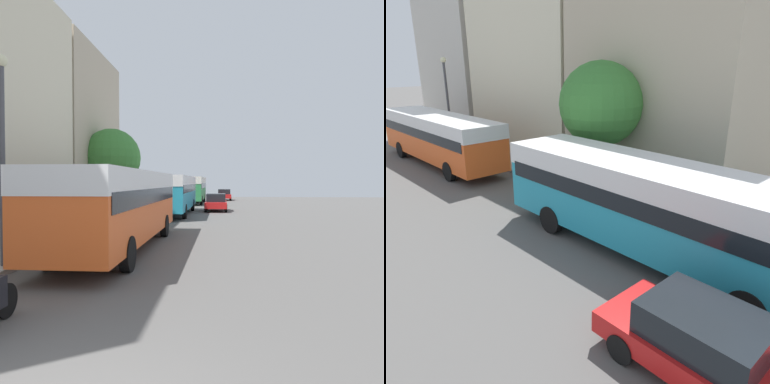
{
  "view_description": "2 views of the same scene",
  "coord_description": "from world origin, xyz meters",
  "views": [
    {
      "loc": [
        1.76,
        -3.23,
        2.5
      ],
      "look_at": [
        -0.65,
        27.04,
        1.69
      ],
      "focal_mm": 35.0,
      "sensor_mm": 36.0,
      "label": 1
    },
    {
      "loc": [
        6.95,
        31.44,
        5.87
      ],
      "look_at": [
        -0.72,
        23.32,
        1.91
      ],
      "focal_mm": 35.0,
      "sensor_mm": 36.0,
      "label": 2
    }
  ],
  "objects": [
    {
      "name": "motorcycle_behind_lead",
      "position": [
        -2.19,
        2.44,
        0.68
      ],
      "size": [
        0.38,
        2.24,
        1.73
      ],
      "color": "black",
      "rests_on": "ground_plane"
    },
    {
      "name": "building_midblock",
      "position": [
        -9.03,
        11.47,
        5.54
      ],
      "size": [
        5.66,
        9.59,
        11.08
      ],
      "color": "beige",
      "rests_on": "ground_plane"
    },
    {
      "name": "building_far_terrace",
      "position": [
        -9.56,
        20.96,
        5.51
      ],
      "size": [
        6.73,
        8.91,
        11.02
      ],
      "color": "#BCAD93",
      "rests_on": "ground_plane"
    },
    {
      "name": "bus_following",
      "position": [
        -1.94,
        25.41,
        1.93
      ],
      "size": [
        2.66,
        11.36,
        2.96
      ],
      "color": "teal",
      "rests_on": "ground_plane"
    },
    {
      "name": "lamp_post",
      "position": [
        -4.35,
        6.76,
        3.65
      ],
      "size": [
        0.36,
        0.36,
        5.89
      ],
      "color": "#47474C",
      "rests_on": "sidewalk"
    },
    {
      "name": "sidewalk",
      "position": [
        -5.1,
        0.0,
        0.07
      ],
      "size": [
        2.2,
        120.0,
        0.15
      ],
      "color": "#B2ADA3",
      "rests_on": "ground_plane"
    },
    {
      "name": "bus_lead",
      "position": [
        -1.98,
        10.28,
        1.89
      ],
      "size": [
        2.54,
        10.89,
        2.9
      ],
      "color": "#EA5B23",
      "rests_on": "ground_plane"
    },
    {
      "name": "car_crossing",
      "position": [
        1.27,
        28.89,
        0.78
      ],
      "size": [
        1.89,
        4.15,
        1.5
      ],
      "color": "red",
      "rests_on": "ground_plane"
    },
    {
      "name": "building_corner",
      "position": [
        -9.67,
        1.91,
        6.85
      ],
      "size": [
        6.94,
        8.17,
        13.71
      ],
      "color": "beige",
      "rests_on": "ground_plane"
    },
    {
      "name": "street_tree",
      "position": [
        -5.21,
        20.03,
        4.02
      ],
      "size": [
        3.68,
        3.68,
        5.73
      ],
      "color": "brown",
      "rests_on": "sidewalk"
    }
  ]
}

